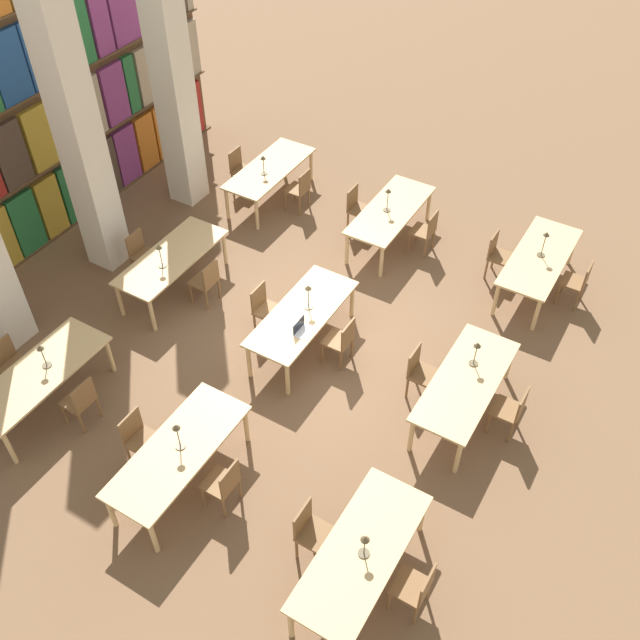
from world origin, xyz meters
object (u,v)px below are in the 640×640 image
at_px(chair_6, 224,483).
at_px(chair_15, 142,253).
at_px(reading_table_0, 361,554).
at_px(desk_lamp_3, 177,432).
at_px(reading_table_3, 179,452).
at_px(desk_lamp_6, 42,352).
at_px(chair_0, 416,588).
at_px(chair_8, 341,340).
at_px(reading_table_1, 466,383).
at_px(reading_table_2, 539,259).
at_px(reading_table_6, 40,376).
at_px(pillar_center, 73,112).
at_px(desk_lamp_1, 476,350).
at_px(desk_lamp_0, 365,543).
at_px(reading_table_7, 172,259).
at_px(desk_lamp_5, 388,196).
at_px(chair_11, 358,207).
at_px(chair_10, 426,231).
at_px(chair_12, 81,400).
at_px(chair_13, 11,363).
at_px(chair_16, 300,189).
at_px(chair_4, 578,281).
at_px(chair_3, 420,371).
at_px(chair_2, 511,410).
at_px(chair_14, 206,281).
at_px(chair_1, 311,531).
at_px(desk_lamp_4, 308,293).
at_px(reading_table_8, 270,171).
at_px(desk_lamp_8, 263,162).
at_px(laptop, 303,330).
at_px(chair_17, 241,168).
at_px(chair_7, 140,437).
at_px(chair_9, 265,308).
at_px(pillar_right, 169,56).
at_px(reading_table_4, 302,315).
at_px(desk_lamp_7, 160,252).

relative_size(chair_6, chair_15, 1.00).
relative_size(reading_table_0, desk_lamp_3, 4.69).
height_order(reading_table_3, desk_lamp_6, desk_lamp_6).
bearing_deg(chair_0, chair_8, 41.91).
height_order(reading_table_1, reading_table_2, same).
relative_size(reading_table_3, reading_table_6, 1.00).
height_order(pillar_center, desk_lamp_1, pillar_center).
bearing_deg(desk_lamp_0, reading_table_7, 60.11).
distance_m(desk_lamp_1, chair_8, 2.14).
bearing_deg(desk_lamp_5, chair_11, 79.99).
bearing_deg(chair_10, chair_12, 157.35).
bearing_deg(chair_13, chair_16, 168.09).
height_order(chair_6, desk_lamp_5, desk_lamp_5).
xyz_separation_m(reading_table_1, chair_4, (3.28, -0.73, -0.18)).
xyz_separation_m(chair_3, chair_8, (-0.04, 1.35, 0.00)).
relative_size(reading_table_1, chair_2, 2.45).
relative_size(reading_table_2, chair_14, 2.45).
xyz_separation_m(chair_1, desk_lamp_4, (3.22, 2.00, 0.57)).
distance_m(reading_table_0, reading_table_8, 8.42).
relative_size(reading_table_1, desk_lamp_8, 5.37).
xyz_separation_m(desk_lamp_3, desk_lamp_4, (3.17, -0.06, 0.00)).
bearing_deg(laptop, chair_17, 46.22).
xyz_separation_m(chair_3, desk_lamp_1, (0.32, -0.69, 0.55)).
bearing_deg(pillar_center, desk_lamp_1, -87.53).
bearing_deg(chair_7, desk_lamp_6, -95.35).
bearing_deg(chair_11, chair_13, -22.65).
bearing_deg(reading_table_3, chair_1, -89.80).
relative_size(chair_9, chair_14, 1.00).
bearing_deg(chair_11, laptop, 15.51).
relative_size(laptop, chair_14, 0.36).
height_order(pillar_right, reading_table_4, pillar_right).
xyz_separation_m(desk_lamp_5, chair_13, (-6.15, 3.29, -0.58)).
distance_m(pillar_center, reading_table_6, 4.22).
relative_size(reading_table_2, reading_table_8, 1.00).
height_order(chair_1, desk_lamp_7, desk_lamp_7).
relative_size(pillar_center, chair_11, 6.71).
relative_size(chair_2, reading_table_3, 0.41).
xyz_separation_m(laptop, chair_11, (3.62, 1.01, -0.29)).
xyz_separation_m(reading_table_4, chair_8, (-0.01, -0.72, -0.18)).
relative_size(chair_9, chair_11, 1.00).
distance_m(reading_table_0, reading_table_3, 2.78).
height_order(desk_lamp_5, desk_lamp_7, desk_lamp_5).
relative_size(chair_9, chair_17, 1.00).
bearing_deg(desk_lamp_1, chair_7, 134.32).
xyz_separation_m(chair_0, desk_lamp_5, (6.21, 3.56, 0.58)).
relative_size(chair_3, chair_16, 1.00).
xyz_separation_m(chair_8, desk_lamp_7, (-0.24, 3.37, 0.56)).
relative_size(desk_lamp_0, desk_lamp_1, 0.89).
bearing_deg(reading_table_6, chair_14, -12.44).
distance_m(chair_9, chair_12, 3.24).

